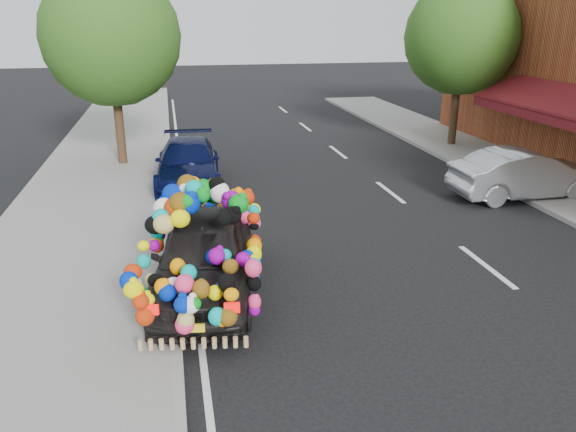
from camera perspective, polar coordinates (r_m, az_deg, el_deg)
The scene contains 9 objects.
ground at distance 10.27m, azimuth 1.87°, elevation -6.86°, with size 100.00×100.00×0.00m, color black.
sidewalk at distance 10.21m, azimuth -22.54°, elevation -8.26°, with size 4.00×60.00×0.12m, color gray.
kerb at distance 10.00m, azimuth -11.45°, elevation -7.63°, with size 0.15×60.00×0.13m, color gray.
lane_markings at distance 11.59m, azimuth 19.50°, elevation -4.82°, with size 6.00×50.00×0.01m, color silver, non-canonical shape.
tree_near_sidewalk at distance 18.50m, azimuth -17.58°, elevation 17.00°, with size 4.20×4.20×6.13m.
tree_far_b at distance 21.52m, azimuth 17.23°, elevation 16.93°, with size 4.00×4.00×5.90m.
plush_art_car at distance 9.68m, azimuth -8.59°, elevation -2.08°, with size 2.62×4.52×2.04m.
navy_sedan at distance 16.33m, azimuth -10.11°, elevation 5.29°, with size 1.76×4.34×1.26m, color #060B32.
silver_hatchback at distance 16.14m, azimuth 23.00°, elevation 3.93°, with size 1.38×3.95×1.30m, color #A6A8AD.
Camera 1 is at (-2.22, -8.93, 4.57)m, focal length 35.00 mm.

